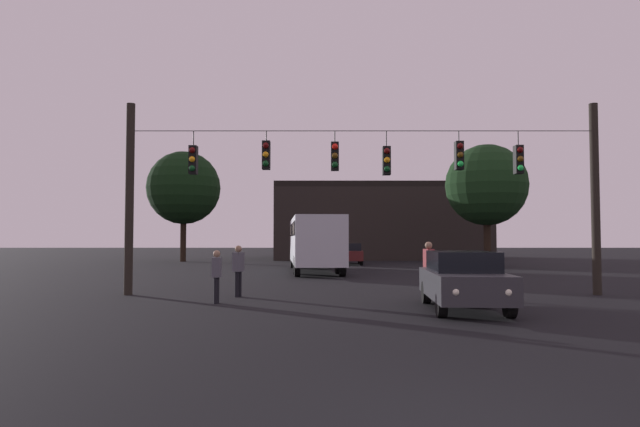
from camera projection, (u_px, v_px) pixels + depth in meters
ground_plane at (347, 273)px, 29.65m from camera, size 168.00×168.00×0.00m
overhead_signal_span at (362, 183)px, 18.39m from camera, size 15.77×0.44×6.38m
city_bus at (315, 238)px, 31.25m from camera, size 3.32×11.16×3.00m
car_near_right at (464, 279)px, 14.46m from camera, size 2.08×4.43×1.52m
car_far_left at (351, 253)px, 39.86m from camera, size 1.92×4.38×1.52m
pedestrian_crossing_left at (239, 268)px, 17.67m from camera, size 0.36×0.42×1.64m
pedestrian_crossing_center at (430, 265)px, 17.93m from camera, size 0.33×0.41×1.76m
pedestrian_crossing_right at (218, 274)px, 15.87m from camera, size 0.26×0.37×1.52m
corner_building at (378, 223)px, 53.20m from camera, size 18.73×13.46×6.75m
tree_left_silhouette at (185, 188)px, 45.16m from camera, size 5.94×5.94×8.97m
tree_behind_building at (488, 185)px, 37.43m from camera, size 5.49×5.49×8.24m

